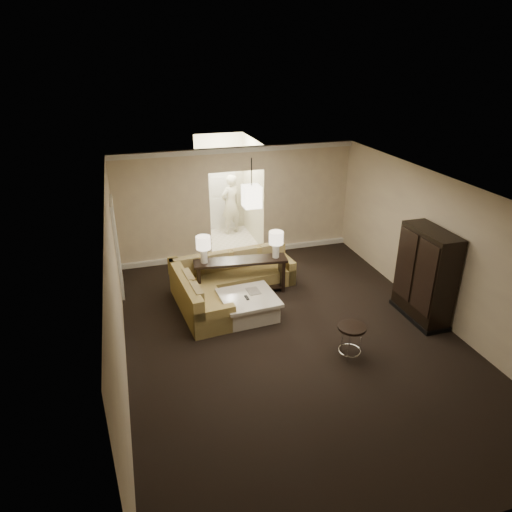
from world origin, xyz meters
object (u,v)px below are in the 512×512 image
object	(u,v)px
coffee_table	(249,305)
armoire	(425,277)
person	(231,201)
sectional_sofa	(224,284)
drink_table	(351,335)
console_table	(241,273)

from	to	relation	value
coffee_table	armoire	world-z (taller)	armoire
person	armoire	bearing A→B (deg)	92.31
sectional_sofa	coffee_table	xyz separation A→B (m)	(0.30, -0.88, -0.10)
sectional_sofa	person	xyz separation A→B (m)	(1.06, 3.66, 0.64)
sectional_sofa	armoire	distance (m)	4.08
drink_table	coffee_table	bearing A→B (deg)	126.37
coffee_table	console_table	world-z (taller)	console_table
coffee_table	console_table	size ratio (longest dim) A/B	0.56
coffee_table	armoire	distance (m)	3.48
sectional_sofa	person	size ratio (longest dim) A/B	1.45
sectional_sofa	console_table	distance (m)	0.45
sectional_sofa	coffee_table	world-z (taller)	sectional_sofa
armoire	person	distance (m)	6.11
person	sectional_sofa	bearing A→B (deg)	52.08
person	drink_table	bearing A→B (deg)	73.29
coffee_table	drink_table	distance (m)	2.25
console_table	armoire	distance (m)	3.78
console_table	person	xyz separation A→B (m)	(0.65, 3.54, 0.50)
console_table	drink_table	distance (m)	3.05
person	console_table	bearing A→B (deg)	57.74
sectional_sofa	person	world-z (taller)	person
armoire	drink_table	world-z (taller)	armoire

